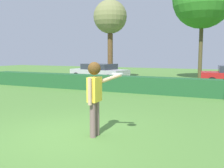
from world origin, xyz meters
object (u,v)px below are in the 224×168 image
Objects in this scene: person at (95,91)px; parked_car_silver at (99,72)px; maple_tree at (110,18)px; frisbee at (117,74)px.

person is 12.63m from parked_car_silver.
frisbee is at bearing -64.63° from maple_tree.
maple_tree is (-5.61, 13.03, 3.55)m from person.
maple_tree is at bearing 113.28° from person.
parked_car_silver is at bearing 116.70° from person.
parked_car_silver is 4.34m from maple_tree.
person is at bearing -66.72° from maple_tree.
maple_tree reaches higher than person.
parked_car_silver is at bearing -92.11° from maple_tree.
maple_tree is at bearing 115.37° from frisbee.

